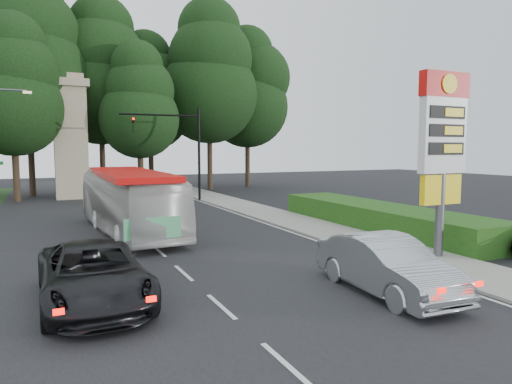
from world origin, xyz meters
name	(u,v)px	position (x,y,z in m)	size (l,w,h in m)	color
ground	(228,314)	(0.00, 0.00, 0.00)	(120.00, 120.00, 0.00)	black
road_surface	(138,233)	(0.00, 12.00, 0.01)	(14.00, 80.00, 0.02)	black
sidewalk_right	(291,220)	(8.50, 12.00, 0.06)	(3.00, 80.00, 0.12)	gray
hedge	(380,217)	(11.50, 8.00, 0.60)	(3.00, 14.00, 1.20)	#1E4311
gas_station_pylon	(443,139)	(9.20, 1.99, 4.45)	(2.10, 0.45, 6.85)	#59595E
traffic_signal_mast	(182,141)	(5.68, 24.00, 4.67)	(6.10, 0.35, 7.20)	black
monument	(70,136)	(-2.00, 30.00, 5.10)	(3.00, 3.00, 10.05)	tan
tree_center_left	(26,53)	(-5.00, 33.00, 12.02)	(10.08, 10.08, 19.80)	#2D2116
tree_center_right	(100,74)	(1.00, 35.00, 11.02)	(9.24, 9.24, 18.15)	#2D2116
tree_east_near	(150,93)	(6.00, 37.00, 9.68)	(8.12, 8.12, 15.95)	#2D2116
tree_east_mid	(209,74)	(11.00, 33.00, 11.35)	(9.52, 9.52, 18.70)	#2D2116
tree_far_east	(247,90)	(16.00, 35.00, 10.35)	(8.68, 8.68, 17.05)	#2D2116
tree_monument_left	(12,87)	(-6.00, 29.00, 8.68)	(7.28, 7.28, 14.30)	#2D2116
tree_monument_right	(139,102)	(3.50, 29.50, 8.01)	(6.72, 6.72, 13.20)	#2D2116
transit_bus	(129,202)	(-0.37, 12.14, 1.51)	(2.54, 10.87, 3.03)	silver
sedan_silver	(387,265)	(4.65, -0.41, 0.82)	(1.73, 4.96, 1.64)	#AEB2B6
suv_charcoal	(93,274)	(-2.95, 2.23, 0.79)	(2.62, 5.69, 1.58)	black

